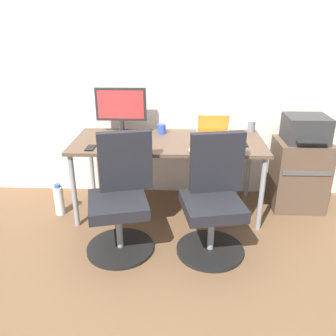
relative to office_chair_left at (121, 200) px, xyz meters
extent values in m
plane|color=brown|center=(0.35, 0.60, -0.42)|extent=(5.28, 5.28, 0.00)
cube|color=silver|center=(0.35, 1.05, 0.88)|extent=(4.40, 0.04, 2.60)
cube|color=brown|center=(0.35, 0.60, 0.28)|extent=(1.72, 0.73, 0.03)
cylinder|color=gray|center=(-0.46, 0.29, -0.08)|extent=(0.04, 0.04, 0.68)
cylinder|color=gray|center=(1.16, 0.29, -0.08)|extent=(0.04, 0.04, 0.68)
cylinder|color=gray|center=(-0.46, 0.92, -0.08)|extent=(0.04, 0.04, 0.68)
cylinder|color=gray|center=(1.16, 0.92, -0.08)|extent=(0.04, 0.04, 0.68)
cylinder|color=black|center=(-0.02, -0.06, -0.41)|extent=(0.54, 0.54, 0.03)
cylinder|color=gray|center=(-0.02, -0.06, -0.22)|extent=(0.05, 0.05, 0.34)
cube|color=black|center=(-0.02, -0.06, -0.01)|extent=(0.53, 0.53, 0.09)
cube|color=black|center=(0.03, 0.12, 0.28)|extent=(0.42, 0.17, 0.48)
cylinder|color=black|center=(0.71, -0.06, -0.41)|extent=(0.54, 0.54, 0.03)
cylinder|color=gray|center=(0.71, -0.06, -0.22)|extent=(0.05, 0.05, 0.34)
cube|color=black|center=(0.71, -0.06, -0.01)|extent=(0.52, 0.52, 0.09)
cube|color=black|center=(0.74, 0.12, 0.28)|extent=(0.43, 0.15, 0.48)
cube|color=brown|center=(1.61, 0.74, -0.08)|extent=(0.49, 0.41, 0.68)
cube|color=#4C4C4C|center=(1.61, 0.53, 0.02)|extent=(0.44, 0.01, 0.04)
cube|color=#2D2D2D|center=(1.61, 0.74, 0.38)|extent=(0.38, 0.34, 0.24)
cube|color=#262626|center=(1.61, 0.54, 0.32)|extent=(0.27, 0.06, 0.01)
cylinder|color=white|center=(-0.68, 0.49, -0.28)|extent=(0.09, 0.09, 0.28)
cylinder|color=#2D59B2|center=(-0.68, 0.49, -0.13)|extent=(0.06, 0.06, 0.03)
cylinder|color=#262626|center=(-0.11, 0.83, 0.30)|extent=(0.18, 0.18, 0.01)
cylinder|color=#262626|center=(-0.11, 0.83, 0.36)|extent=(0.04, 0.04, 0.11)
cube|color=#262626|center=(-0.11, 0.83, 0.57)|extent=(0.48, 0.03, 0.31)
cube|color=red|center=(-0.11, 0.81, 0.57)|extent=(0.43, 0.00, 0.26)
cube|color=silver|center=(0.76, 0.61, 0.30)|extent=(0.31, 0.22, 0.02)
cube|color=silver|center=(0.76, 0.76, 0.41)|extent=(0.31, 0.07, 0.20)
cube|color=orange|center=(0.76, 0.75, 0.41)|extent=(0.28, 0.06, 0.17)
cube|color=silver|center=(-0.06, 0.61, 0.30)|extent=(0.34, 0.12, 0.02)
cube|color=#515156|center=(0.77, 0.38, 0.30)|extent=(0.34, 0.12, 0.02)
ellipsoid|color=#B7B7B7|center=(0.55, 0.31, 0.31)|extent=(0.06, 0.10, 0.03)
ellipsoid|color=#2D2D2D|center=(0.01, 0.39, 0.31)|extent=(0.06, 0.10, 0.03)
cylinder|color=blue|center=(0.28, 0.81, 0.34)|extent=(0.08, 0.08, 0.09)
cylinder|color=slate|center=(1.15, 0.91, 0.34)|extent=(0.07, 0.07, 0.10)
cube|color=black|center=(-0.30, 0.36, 0.30)|extent=(0.07, 0.14, 0.01)
cube|color=black|center=(1.01, 0.51, 0.30)|extent=(0.07, 0.14, 0.01)
cube|color=blue|center=(0.76, 0.84, 0.30)|extent=(0.21, 0.15, 0.03)
camera|label=1|loc=(0.46, -2.39, 1.28)|focal=37.18mm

